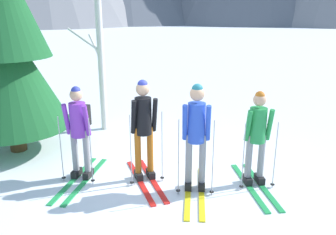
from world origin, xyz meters
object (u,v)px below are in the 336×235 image
object	(u,v)px
skier_in_green	(257,136)
birch_tree_tall	(100,54)
skier_in_blue	(196,131)
pine_tree_near	(2,27)
skier_in_purple	(79,128)
skier_in_black	(144,126)

from	to	relation	value
skier_in_green	birch_tree_tall	size ratio (longest dim) A/B	0.46
skier_in_green	skier_in_blue	bearing A→B (deg)	-169.51
skier_in_blue	skier_in_green	bearing A→B (deg)	10.49
pine_tree_near	birch_tree_tall	distance (m)	2.20
skier_in_blue	birch_tree_tall	size ratio (longest dim) A/B	0.48
skier_in_purple	skier_in_blue	bearing A→B (deg)	-11.14
skier_in_purple	skier_in_black	world-z (taller)	skier_in_black
skier_in_blue	birch_tree_tall	xyz separation A→B (m)	(-2.09, 3.01, 0.85)
skier_in_purple	pine_tree_near	world-z (taller)	pine_tree_near
skier_in_green	pine_tree_near	xyz separation A→B (m)	(-4.66, 1.43, 1.65)
skier_in_blue	pine_tree_near	size ratio (longest dim) A/B	0.32
skier_in_purple	skier_in_green	distance (m)	3.00
skier_in_green	birch_tree_tall	distance (m)	4.31
skier_in_purple	skier_in_black	distance (m)	1.11
skier_in_purple	pine_tree_near	size ratio (longest dim) A/B	0.32
skier_in_purple	skier_in_blue	xyz separation A→B (m)	(1.97, -0.39, 0.09)
skier_in_green	pine_tree_near	bearing A→B (deg)	162.99
skier_in_purple	skier_in_green	bearing A→B (deg)	-3.85
skier_in_blue	skier_in_green	xyz separation A→B (m)	(1.01, 0.19, -0.14)
pine_tree_near	birch_tree_tall	size ratio (longest dim) A/B	1.50
skier_in_black	pine_tree_near	xyz separation A→B (m)	(-2.78, 1.27, 1.55)
skier_in_black	skier_in_blue	world-z (taller)	skier_in_blue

